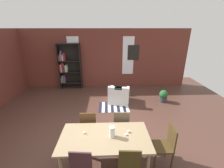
# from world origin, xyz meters

# --- Properties ---
(ground_plane) EXTENTS (10.68, 10.68, 0.00)m
(ground_plane) POSITION_xyz_m (0.00, 0.00, 0.00)
(ground_plane) COLOR #4E3028
(back_wall_brick) EXTENTS (8.54, 0.12, 2.83)m
(back_wall_brick) POSITION_xyz_m (0.00, 4.17, 1.42)
(back_wall_brick) COLOR brown
(back_wall_brick) RESTS_ON ground
(window_pane_0) EXTENTS (0.55, 0.02, 1.84)m
(window_pane_0) POSITION_xyz_m (-1.32, 4.10, 1.56)
(window_pane_0) COLOR white
(window_pane_1) EXTENTS (0.55, 0.02, 1.84)m
(window_pane_1) POSITION_xyz_m (1.32, 4.10, 1.56)
(window_pane_1) COLOR white
(dining_table) EXTENTS (1.85, 0.97, 0.75)m
(dining_table) POSITION_xyz_m (0.20, -0.75, 0.67)
(dining_table) COLOR #917959
(dining_table) RESTS_ON ground
(vase_on_table) EXTENTS (0.12, 0.12, 0.23)m
(vase_on_table) POSITION_xyz_m (0.36, -0.75, 0.87)
(vase_on_table) COLOR silver
(vase_on_table) RESTS_ON dining_table
(tealight_candle_0) EXTENTS (0.04, 0.04, 0.04)m
(tealight_candle_0) POSITION_xyz_m (0.64, -0.72, 0.77)
(tealight_candle_0) COLOR silver
(tealight_candle_0) RESTS_ON dining_table
(tealight_candle_1) EXTENTS (0.04, 0.04, 0.04)m
(tealight_candle_1) POSITION_xyz_m (-0.23, -0.63, 0.77)
(tealight_candle_1) COLOR silver
(tealight_candle_1) RESTS_ON dining_table
(tealight_candle_2) EXTENTS (0.04, 0.04, 0.05)m
(tealight_candle_2) POSITION_xyz_m (0.71, -0.63, 0.78)
(tealight_candle_2) COLOR silver
(tealight_candle_2) RESTS_ON dining_table
(dining_chair_far_right) EXTENTS (0.43, 0.43, 0.95)m
(dining_chair_far_right) POSITION_xyz_m (0.61, -0.03, 0.51)
(dining_chair_far_right) COLOR brown
(dining_chair_far_right) RESTS_ON ground
(dining_chair_head_right) EXTENTS (0.40, 0.40, 0.95)m
(dining_chair_head_right) POSITION_xyz_m (1.50, -0.75, 0.51)
(dining_chair_head_right) COLOR #3F2F16
(dining_chair_head_right) RESTS_ON ground
(dining_chair_far_left) EXTENTS (0.41, 0.41, 0.95)m
(dining_chair_far_left) POSITION_xyz_m (-0.21, -0.03, 0.51)
(dining_chair_far_left) COLOR #51341D
(dining_chair_far_left) RESTS_ON ground
(bookshelf_tall) EXTENTS (1.06, 0.32, 2.19)m
(bookshelf_tall) POSITION_xyz_m (-1.60, 3.92, 1.11)
(bookshelf_tall) COLOR black
(bookshelf_tall) RESTS_ON ground
(armchair_white) EXTENTS (0.94, 0.94, 0.75)m
(armchair_white) POSITION_xyz_m (0.74, 2.25, 0.28)
(armchair_white) COLOR white
(armchair_white) RESTS_ON ground
(potted_plant_by_shelf) EXTENTS (0.34, 0.34, 0.50)m
(potted_plant_by_shelf) POSITION_xyz_m (2.56, 2.21, 0.26)
(potted_plant_by_shelf) COLOR #333338
(potted_plant_by_shelf) RESTS_ON ground
(striped_rug) EXTENTS (1.14, 0.81, 0.01)m
(striped_rug) POSITION_xyz_m (0.51, 1.83, 0.00)
(striped_rug) COLOR #1E1E33
(striped_rug) RESTS_ON ground
(framed_picture) EXTENTS (0.56, 0.03, 0.72)m
(framed_picture) POSITION_xyz_m (1.57, 4.09, 1.71)
(framed_picture) COLOR black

